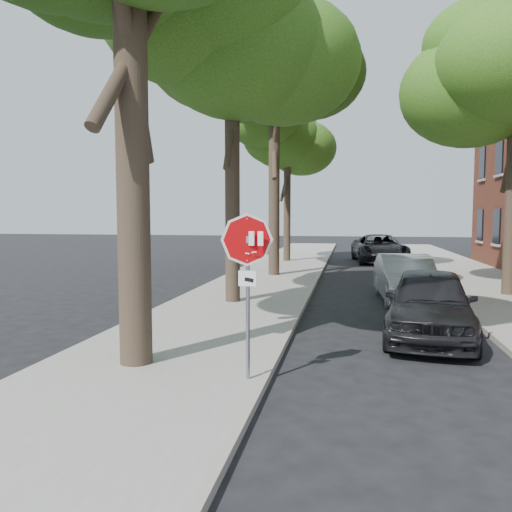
# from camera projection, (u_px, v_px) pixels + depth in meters

# --- Properties ---
(ground) EXTENTS (120.00, 120.00, 0.00)m
(ground) POSITION_uv_depth(u_px,v_px,m) (292.00, 389.00, 7.75)
(ground) COLOR black
(ground) RESTS_ON ground
(sidewalk_left) EXTENTS (4.00, 55.00, 0.12)m
(sidewalk_left) POSITION_uv_depth(u_px,v_px,m) (264.00, 282.00, 19.96)
(sidewalk_left) COLOR gray
(sidewalk_left) RESTS_ON ground
(sidewalk_right) EXTENTS (4.00, 55.00, 0.12)m
(sidewalk_right) POSITION_uv_depth(u_px,v_px,m) (491.00, 287.00, 18.39)
(sidewalk_right) COLOR gray
(sidewalk_right) RESTS_ON ground
(curb_left) EXTENTS (0.12, 55.00, 0.13)m
(curb_left) POSITION_uv_depth(u_px,v_px,m) (315.00, 283.00, 19.58)
(curb_left) COLOR #9E9384
(curb_left) RESTS_ON ground
(curb_right) EXTENTS (0.12, 55.00, 0.13)m
(curb_right) POSITION_uv_depth(u_px,v_px,m) (433.00, 286.00, 18.77)
(curb_right) COLOR #9E9384
(curb_right) RESTS_ON ground
(stop_sign) EXTENTS (0.76, 0.34, 2.61)m
(stop_sign) POSITION_uv_depth(u_px,v_px,m) (247.00, 264.00, 7.70)
(stop_sign) COLOR gray
(stop_sign) RESTS_ON sidewalk_left
(tree_mid_a) EXTENTS (5.59, 5.19, 9.84)m
(tree_mid_a) POSITION_uv_depth(u_px,v_px,m) (232.00, 48.00, 14.60)
(tree_mid_a) COLOR black
(tree_mid_a) RESTS_ON sidewalk_left
(tree_mid_b) EXTENTS (5.88, 5.46, 10.36)m
(tree_mid_b) POSITION_uv_depth(u_px,v_px,m) (274.00, 92.00, 21.39)
(tree_mid_b) COLOR black
(tree_mid_b) RESTS_ON sidewalk_left
(tree_far) EXTENTS (5.29, 4.91, 9.33)m
(tree_far) POSITION_uv_depth(u_px,v_px,m) (287.00, 136.00, 28.35)
(tree_far) COLOR black
(tree_far) RESTS_ON sidewalk_left
(car_a) EXTENTS (2.40, 4.72, 1.54)m
(car_a) POSITION_uv_depth(u_px,v_px,m) (430.00, 303.00, 10.95)
(car_a) COLOR black
(car_a) RESTS_ON ground
(car_b) EXTENTS (1.80, 4.51, 1.46)m
(car_b) POSITION_uv_depth(u_px,v_px,m) (406.00, 278.00, 15.70)
(car_b) COLOR #989AA0
(car_b) RESTS_ON ground
(car_d) EXTENTS (3.27, 6.08, 1.62)m
(car_d) POSITION_uv_depth(u_px,v_px,m) (379.00, 249.00, 28.79)
(car_d) COLOR black
(car_d) RESTS_ON ground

